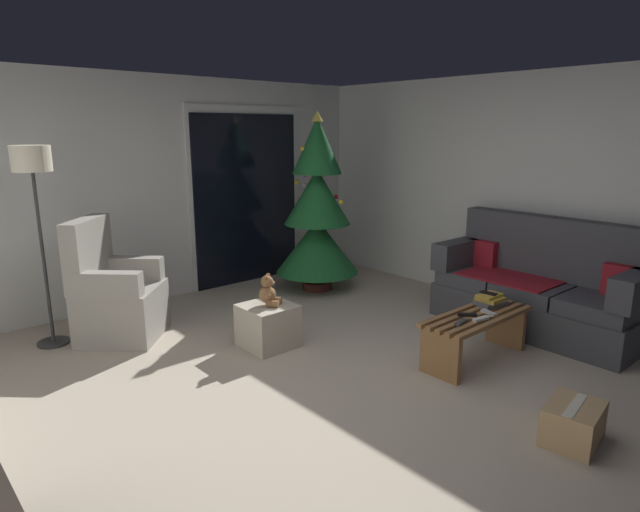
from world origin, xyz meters
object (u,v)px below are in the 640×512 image
Objects in this scene: coffee_table at (476,330)px; armchair at (115,296)px; remote_graphite at (461,322)px; book_stack at (490,300)px; ottoman at (268,326)px; cardboard_box_taped_mid_floor at (573,423)px; remote_silver at (489,313)px; cell_phone at (488,293)px; teddy_bear_chestnut at (268,292)px; couch at (539,289)px; remote_white at (481,319)px; remote_black at (467,315)px; floor_lamp at (33,178)px; christmas_tree at (317,214)px.

armchair reaches higher than coffee_table.
armchair is (-1.77, 2.56, -0.02)m from remote_graphite.
book_stack is 0.65× the size of ottoman.
book_stack is at bearing -46.23° from armchair.
coffee_table is at bearing -51.32° from ottoman.
book_stack is 1.49m from cardboard_box_taped_mid_floor.
remote_silver is 0.25m from book_stack.
cell_phone is 1.52m from cardboard_box_taped_mid_floor.
remote_silver is 1.92m from ottoman.
cardboard_box_taped_mid_floor is at bearing -78.08° from teddy_bear_chestnut.
couch is 4.42× the size of cardboard_box_taped_mid_floor.
coffee_table is at bearing -51.32° from teddy_bear_chestnut.
teddy_bear_chestnut is at bearing -135.97° from remote_white.
remote_silver reaches higher than coffee_table.
remote_black reaches higher than coffee_table.
floor_lamp is (-2.47, 2.72, 1.08)m from remote_black.
armchair reaches higher than cell_phone.
cell_phone is 0.33× the size of cardboard_box_taped_mid_floor.
floor_lamp reaches higher than book_stack.
cell_phone reaches higher than cardboard_box_taped_mid_floor.
ottoman is at bearing 128.68° from coffee_table.
cardboard_box_taped_mid_floor is at bearing 154.26° from remote_graphite.
teddy_bear_chestnut is at bearing -92.67° from remote_black.
remote_silver is (0.18, -0.09, 0.00)m from remote_black.
remote_silver reaches higher than ottoman.
remote_graphite is at bearing 73.68° from cardboard_box_taped_mid_floor.
remote_silver is 1.26m from cardboard_box_taped_mid_floor.
armchair reaches higher than remote_white.
cell_phone is (-0.81, 0.06, 0.12)m from couch.
remote_silver is 2.57m from christmas_tree.
remote_white is 1.84m from ottoman.
floor_lamp is (-2.57, 2.75, 1.23)m from coffee_table.
christmas_tree is (0.07, 2.36, 0.42)m from cell_phone.
remote_white is at bearing -55.79° from teddy_bear_chestnut.
cell_phone is at bearing 52.56° from cardboard_box_taped_mid_floor.
armchair is 1.24m from floor_lamp.
coffee_table is 3.82× the size of book_stack.
remote_graphite is 0.35× the size of ottoman.
armchair is at bearing 126.93° from cell_phone.
remote_black is at bearing -53.28° from ottoman.
christmas_tree is at bearing -140.31° from remote_black.
ottoman reaches higher than cardboard_box_taped_mid_floor.
couch is 4.43× the size of ottoman.
book_stack is at bearing -43.43° from teddy_bear_chestnut.
book_stack reaches higher than ottoman.
cardboard_box_taped_mid_floor is at bearing -134.58° from cell_phone.
coffee_table is at bearing 61.18° from cardboard_box_taped_mid_floor.
book_stack is 2.00× the size of cell_phone.
armchair is at bearing -91.14° from remote_black.
floor_lamp is at bearing 133.06° from coffee_table.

